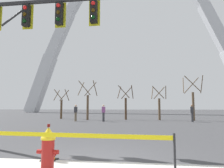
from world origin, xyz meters
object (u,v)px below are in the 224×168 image
pedestrian_walking_right (192,113)px  pedestrian_walking_left (76,113)px  traffic_signal_gantry (16,31)px  traffic_cone_by_hydrant (50,146)px  monument_arch (134,34)px  pedestrian_standing_center (103,113)px  fire_hydrant (48,150)px

pedestrian_walking_right → pedestrian_walking_left: bearing=-177.2°
traffic_signal_gantry → pedestrian_walking_left: 12.84m
pedestrian_walking_right → traffic_signal_gantry: bearing=-127.3°
traffic_cone_by_hydrant → monument_arch: 51.28m
pedestrian_standing_center → pedestrian_walking_right: 8.23m
traffic_signal_gantry → pedestrian_standing_center: 12.82m
traffic_cone_by_hydrant → monument_arch: size_ratio=0.01×
fire_hydrant → monument_arch: bearing=89.1°
fire_hydrant → pedestrian_walking_right: pedestrian_walking_right is taller
pedestrian_walking_left → pedestrian_standing_center: bearing=-1.4°
fire_hydrant → traffic_signal_gantry: (-3.04, 3.42, 3.94)m
pedestrian_walking_left → traffic_signal_gantry: bearing=-84.5°
monument_arch → pedestrian_walking_left: bearing=-98.7°
pedestrian_walking_right → monument_arch: bearing=100.5°
fire_hydrant → pedestrian_walking_right: 17.57m
fire_hydrant → pedestrian_standing_center: size_ratio=0.62×
traffic_cone_by_hydrant → pedestrian_standing_center: 14.69m
traffic_cone_by_hydrant → pedestrian_standing_center: size_ratio=0.46×
fire_hydrant → traffic_signal_gantry: 6.04m
traffic_signal_gantry → monument_arch: size_ratio=0.14×
traffic_cone_by_hydrant → pedestrian_walking_right: 16.82m
fire_hydrant → pedestrian_standing_center: (-1.49, 15.63, 0.35)m
traffic_cone_by_hydrant → fire_hydrant: bearing=-68.5°
traffic_cone_by_hydrant → pedestrian_standing_center: bearing=94.3°
pedestrian_standing_center → traffic_cone_by_hydrant: bearing=-85.7°
pedestrian_walking_left → pedestrian_standing_center: same height
fire_hydrant → traffic_cone_by_hydrant: bearing=111.5°
traffic_cone_by_hydrant → pedestrian_walking_right: size_ratio=0.46×
traffic_cone_by_hydrant → pedestrian_standing_center: pedestrian_standing_center is taller
traffic_signal_gantry → pedestrian_standing_center: bearing=82.8°
pedestrian_standing_center → pedestrian_walking_left: bearing=178.6°
monument_arch → pedestrian_walking_right: (5.94, -32.10, -19.22)m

